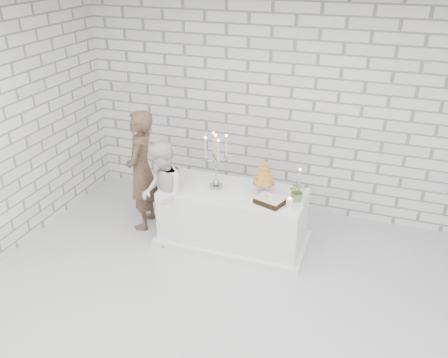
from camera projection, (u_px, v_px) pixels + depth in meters
ground at (231, 316)px, 5.01m from camera, size 6.00×5.00×0.01m
ceiling at (234, 19)px, 3.67m from camera, size 6.00×5.00×0.01m
wall_back at (291, 109)px, 6.45m from camera, size 6.00×0.01×3.00m
cake_table at (233, 216)px, 6.10m from camera, size 1.80×0.80×0.75m
groom at (141, 171)px, 6.28m from camera, size 0.51×0.67×1.66m
bride at (163, 194)px, 5.97m from camera, size 0.78×0.84×1.39m
candelabra at (216, 162)px, 5.84m from camera, size 0.35×0.35×0.73m
croquembouche at (264, 177)px, 5.79m from camera, size 0.31×0.31×0.44m
chocolate_cake at (270, 201)px, 5.62m from camera, size 0.38×0.32×0.08m
pillar_candle at (289, 203)px, 5.52m from camera, size 0.10×0.10×0.12m
extra_taper at (299, 182)px, 5.80m from camera, size 0.07×0.07×0.32m
flowers at (298, 191)px, 5.65m from camera, size 0.28×0.25×0.25m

